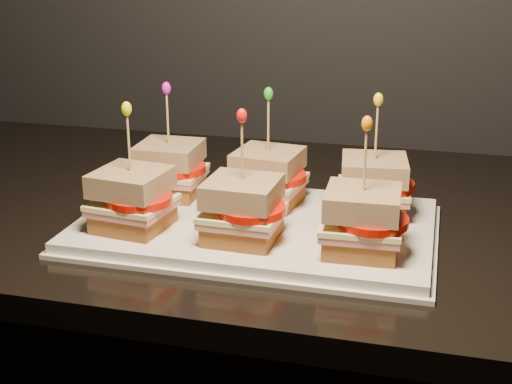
# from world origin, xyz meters

# --- Properties ---
(granite_slab) EXTENTS (2.48, 0.67, 0.03)m
(granite_slab) POSITION_xyz_m (0.77, 1.67, 0.86)
(granite_slab) COLOR black
(granite_slab) RESTS_ON cabinet
(platter) EXTENTS (0.43, 0.27, 0.02)m
(platter) POSITION_xyz_m (1.03, 1.56, 0.89)
(platter) COLOR white
(platter) RESTS_ON granite_slab
(platter_rim) EXTENTS (0.45, 0.28, 0.01)m
(platter_rim) POSITION_xyz_m (1.03, 1.56, 0.88)
(platter_rim) COLOR white
(platter_rim) RESTS_ON granite_slab
(sandwich_0_bread_bot) EXTENTS (0.08, 0.08, 0.02)m
(sandwich_0_bread_bot) POSITION_xyz_m (0.90, 1.62, 0.91)
(sandwich_0_bread_bot) COLOR brown
(sandwich_0_bread_bot) RESTS_ON platter
(sandwich_0_ham) EXTENTS (0.09, 0.09, 0.01)m
(sandwich_0_ham) POSITION_xyz_m (0.90, 1.62, 0.93)
(sandwich_0_ham) COLOR #CD7266
(sandwich_0_ham) RESTS_ON sandwich_0_bread_bot
(sandwich_0_cheese) EXTENTS (0.09, 0.09, 0.01)m
(sandwich_0_cheese) POSITION_xyz_m (0.90, 1.62, 0.93)
(sandwich_0_cheese) COLOR #FFF4A1
(sandwich_0_cheese) RESTS_ON sandwich_0_ham
(sandwich_0_tomato) EXTENTS (0.08, 0.08, 0.01)m
(sandwich_0_tomato) POSITION_xyz_m (0.91, 1.62, 0.94)
(sandwich_0_tomato) COLOR red
(sandwich_0_tomato) RESTS_ON sandwich_0_cheese
(sandwich_0_bread_top) EXTENTS (0.08, 0.08, 0.03)m
(sandwich_0_bread_top) POSITION_xyz_m (0.90, 1.62, 0.96)
(sandwich_0_bread_top) COLOR brown
(sandwich_0_bread_top) RESTS_ON sandwich_0_tomato
(sandwich_0_pick) EXTENTS (0.00, 0.00, 0.09)m
(sandwich_0_pick) POSITION_xyz_m (0.90, 1.62, 1.00)
(sandwich_0_pick) COLOR tan
(sandwich_0_pick) RESTS_ON sandwich_0_bread_top
(sandwich_0_frill) EXTENTS (0.01, 0.01, 0.02)m
(sandwich_0_frill) POSITION_xyz_m (0.90, 1.62, 1.05)
(sandwich_0_frill) COLOR #CE19B8
(sandwich_0_frill) RESTS_ON sandwich_0_pick
(sandwich_1_bread_bot) EXTENTS (0.09, 0.09, 0.02)m
(sandwich_1_bread_bot) POSITION_xyz_m (1.03, 1.62, 0.91)
(sandwich_1_bread_bot) COLOR brown
(sandwich_1_bread_bot) RESTS_ON platter
(sandwich_1_ham) EXTENTS (0.10, 0.09, 0.01)m
(sandwich_1_ham) POSITION_xyz_m (1.03, 1.62, 0.93)
(sandwich_1_ham) COLOR #CD7266
(sandwich_1_ham) RESTS_ON sandwich_1_bread_bot
(sandwich_1_cheese) EXTENTS (0.10, 0.10, 0.01)m
(sandwich_1_cheese) POSITION_xyz_m (1.03, 1.62, 0.93)
(sandwich_1_cheese) COLOR #FFF4A1
(sandwich_1_cheese) RESTS_ON sandwich_1_ham
(sandwich_1_tomato) EXTENTS (0.08, 0.08, 0.01)m
(sandwich_1_tomato) POSITION_xyz_m (1.05, 1.62, 0.94)
(sandwich_1_tomato) COLOR red
(sandwich_1_tomato) RESTS_ON sandwich_1_cheese
(sandwich_1_bread_top) EXTENTS (0.09, 0.09, 0.03)m
(sandwich_1_bread_top) POSITION_xyz_m (1.03, 1.62, 0.96)
(sandwich_1_bread_top) COLOR brown
(sandwich_1_bread_top) RESTS_ON sandwich_1_tomato
(sandwich_1_pick) EXTENTS (0.00, 0.00, 0.09)m
(sandwich_1_pick) POSITION_xyz_m (1.03, 1.62, 1.00)
(sandwich_1_pick) COLOR tan
(sandwich_1_pick) RESTS_ON sandwich_1_bread_top
(sandwich_1_frill) EXTENTS (0.01, 0.01, 0.02)m
(sandwich_1_frill) POSITION_xyz_m (1.03, 1.62, 1.05)
(sandwich_1_frill) COLOR green
(sandwich_1_frill) RESTS_ON sandwich_1_pick
(sandwich_2_bread_bot) EXTENTS (0.09, 0.09, 0.02)m
(sandwich_2_bread_bot) POSITION_xyz_m (1.17, 1.62, 0.91)
(sandwich_2_bread_bot) COLOR brown
(sandwich_2_bread_bot) RESTS_ON platter
(sandwich_2_ham) EXTENTS (0.10, 0.09, 0.01)m
(sandwich_2_ham) POSITION_xyz_m (1.17, 1.62, 0.93)
(sandwich_2_ham) COLOR #CD7266
(sandwich_2_ham) RESTS_ON sandwich_2_bread_bot
(sandwich_2_cheese) EXTENTS (0.10, 0.10, 0.01)m
(sandwich_2_cheese) POSITION_xyz_m (1.17, 1.62, 0.93)
(sandwich_2_cheese) COLOR #FFF4A1
(sandwich_2_cheese) RESTS_ON sandwich_2_ham
(sandwich_2_tomato) EXTENTS (0.08, 0.08, 0.01)m
(sandwich_2_tomato) POSITION_xyz_m (1.18, 1.62, 0.94)
(sandwich_2_tomato) COLOR red
(sandwich_2_tomato) RESTS_ON sandwich_2_cheese
(sandwich_2_bread_top) EXTENTS (0.09, 0.09, 0.03)m
(sandwich_2_bread_top) POSITION_xyz_m (1.17, 1.62, 0.96)
(sandwich_2_bread_top) COLOR brown
(sandwich_2_bread_top) RESTS_ON sandwich_2_tomato
(sandwich_2_pick) EXTENTS (0.00, 0.00, 0.09)m
(sandwich_2_pick) POSITION_xyz_m (1.17, 1.62, 1.00)
(sandwich_2_pick) COLOR tan
(sandwich_2_pick) RESTS_ON sandwich_2_bread_top
(sandwich_2_frill) EXTENTS (0.01, 0.01, 0.02)m
(sandwich_2_frill) POSITION_xyz_m (1.17, 1.62, 1.05)
(sandwich_2_frill) COLOR yellow
(sandwich_2_frill) RESTS_ON sandwich_2_pick
(sandwich_3_bread_bot) EXTENTS (0.09, 0.09, 0.02)m
(sandwich_3_bread_bot) POSITION_xyz_m (0.90, 1.50, 0.91)
(sandwich_3_bread_bot) COLOR brown
(sandwich_3_bread_bot) RESTS_ON platter
(sandwich_3_ham) EXTENTS (0.10, 0.09, 0.01)m
(sandwich_3_ham) POSITION_xyz_m (0.90, 1.50, 0.93)
(sandwich_3_ham) COLOR #CD7266
(sandwich_3_ham) RESTS_ON sandwich_3_bread_bot
(sandwich_3_cheese) EXTENTS (0.10, 0.10, 0.01)m
(sandwich_3_cheese) POSITION_xyz_m (0.90, 1.50, 0.93)
(sandwich_3_cheese) COLOR #FFF4A1
(sandwich_3_cheese) RESTS_ON sandwich_3_ham
(sandwich_3_tomato) EXTENTS (0.08, 0.08, 0.01)m
(sandwich_3_tomato) POSITION_xyz_m (0.91, 1.49, 0.94)
(sandwich_3_tomato) COLOR red
(sandwich_3_tomato) RESTS_ON sandwich_3_cheese
(sandwich_3_bread_top) EXTENTS (0.09, 0.09, 0.03)m
(sandwich_3_bread_top) POSITION_xyz_m (0.90, 1.50, 0.96)
(sandwich_3_bread_top) COLOR brown
(sandwich_3_bread_top) RESTS_ON sandwich_3_tomato
(sandwich_3_pick) EXTENTS (0.00, 0.00, 0.09)m
(sandwich_3_pick) POSITION_xyz_m (0.90, 1.50, 1.00)
(sandwich_3_pick) COLOR tan
(sandwich_3_pick) RESTS_ON sandwich_3_bread_top
(sandwich_3_frill) EXTENTS (0.01, 0.01, 0.02)m
(sandwich_3_frill) POSITION_xyz_m (0.90, 1.50, 1.05)
(sandwich_3_frill) COLOR #DDE901
(sandwich_3_frill) RESTS_ON sandwich_3_pick
(sandwich_4_bread_bot) EXTENTS (0.08, 0.08, 0.02)m
(sandwich_4_bread_bot) POSITION_xyz_m (1.03, 1.50, 0.91)
(sandwich_4_bread_bot) COLOR brown
(sandwich_4_bread_bot) RESTS_ON platter
(sandwich_4_ham) EXTENTS (0.09, 0.09, 0.01)m
(sandwich_4_ham) POSITION_xyz_m (1.03, 1.50, 0.93)
(sandwich_4_ham) COLOR #CD7266
(sandwich_4_ham) RESTS_ON sandwich_4_bread_bot
(sandwich_4_cheese) EXTENTS (0.09, 0.09, 0.01)m
(sandwich_4_cheese) POSITION_xyz_m (1.03, 1.50, 0.93)
(sandwich_4_cheese) COLOR #FFF4A1
(sandwich_4_cheese) RESTS_ON sandwich_4_ham
(sandwich_4_tomato) EXTENTS (0.08, 0.08, 0.01)m
(sandwich_4_tomato) POSITION_xyz_m (1.05, 1.49, 0.94)
(sandwich_4_tomato) COLOR red
(sandwich_4_tomato) RESTS_ON sandwich_4_cheese
(sandwich_4_bread_top) EXTENTS (0.08, 0.08, 0.03)m
(sandwich_4_bread_top) POSITION_xyz_m (1.03, 1.50, 0.96)
(sandwich_4_bread_top) COLOR brown
(sandwich_4_bread_top) RESTS_ON sandwich_4_tomato
(sandwich_4_pick) EXTENTS (0.00, 0.00, 0.09)m
(sandwich_4_pick) POSITION_xyz_m (1.03, 1.50, 1.00)
(sandwich_4_pick) COLOR tan
(sandwich_4_pick) RESTS_ON sandwich_4_bread_top
(sandwich_4_frill) EXTENTS (0.01, 0.01, 0.02)m
(sandwich_4_frill) POSITION_xyz_m (1.03, 1.50, 1.05)
(sandwich_4_frill) COLOR red
(sandwich_4_frill) RESTS_ON sandwich_4_pick
(sandwich_5_bread_bot) EXTENTS (0.08, 0.08, 0.02)m
(sandwich_5_bread_bot) POSITION_xyz_m (1.17, 1.50, 0.91)
(sandwich_5_bread_bot) COLOR brown
(sandwich_5_bread_bot) RESTS_ON platter
(sandwich_5_ham) EXTENTS (0.09, 0.09, 0.01)m
(sandwich_5_ham) POSITION_xyz_m (1.17, 1.50, 0.93)
(sandwich_5_ham) COLOR #CD7266
(sandwich_5_ham) RESTS_ON sandwich_5_bread_bot
(sandwich_5_cheese) EXTENTS (0.09, 0.09, 0.01)m
(sandwich_5_cheese) POSITION_xyz_m (1.17, 1.50, 0.93)
(sandwich_5_cheese) COLOR #FFF4A1
(sandwich_5_cheese) RESTS_ON sandwich_5_ham
(sandwich_5_tomato) EXTENTS (0.08, 0.08, 0.01)m
(sandwich_5_tomato) POSITION_xyz_m (1.18, 1.49, 0.94)
(sandwich_5_tomato) COLOR red
(sandwich_5_tomato) RESTS_ON sandwich_5_cheese
(sandwich_5_bread_top) EXTENTS (0.08, 0.08, 0.03)m
(sandwich_5_bread_top) POSITION_xyz_m (1.17, 1.50, 0.96)
(sandwich_5_bread_top) COLOR brown
(sandwich_5_bread_top) RESTS_ON sandwich_5_tomato
(sandwich_5_pick) EXTENTS (0.00, 0.00, 0.09)m
(sandwich_5_pick) POSITION_xyz_m (1.17, 1.50, 1.00)
(sandwich_5_pick) COLOR tan
(sandwich_5_pick) RESTS_ON sandwich_5_bread_top
(sandwich_5_frill) EXTENTS (0.01, 0.01, 0.02)m
(sandwich_5_frill) POSITION_xyz_m (1.17, 1.50, 1.05)
(sandwich_5_frill) COLOR orange
(sandwich_5_frill) RESTS_ON sandwich_5_pick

